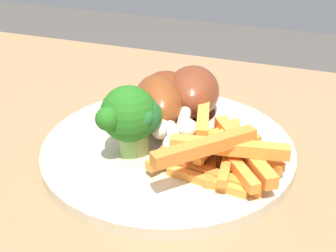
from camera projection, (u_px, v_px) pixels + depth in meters
dinner_plate at (168, 149)px, 0.45m from camera, size 0.25×0.25×0.01m
broccoli_floret_front at (137, 118)px, 0.42m from camera, size 0.04×0.05×0.06m
broccoli_floret_middle at (130, 115)px, 0.42m from camera, size 0.05×0.06×0.07m
carrot_fries_pile at (217, 149)px, 0.41m from camera, size 0.13×0.14×0.04m
chicken_drumstick_near at (159, 104)px, 0.47m from camera, size 0.09×0.13×0.05m
chicken_drumstick_far at (166, 96)px, 0.49m from camera, size 0.07×0.12×0.05m
chicken_drumstick_extra at (192, 93)px, 0.49m from camera, size 0.07×0.13×0.05m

